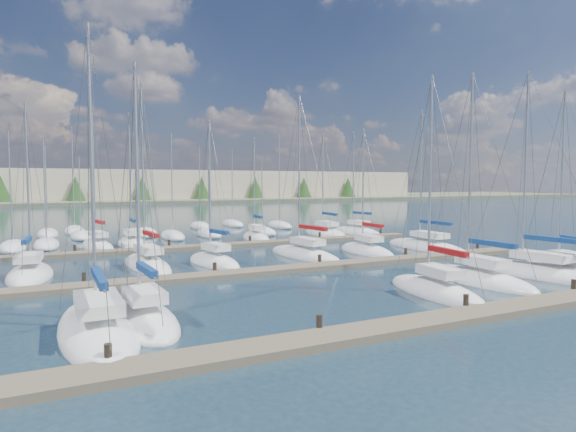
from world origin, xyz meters
name	(u,v)px	position (x,y,z in m)	size (l,w,h in m)	color
ground	(154,223)	(0.00, 60.00, 0.00)	(400.00, 400.00, 0.00)	#233846
dock_near	(412,325)	(0.00, 2.01, 0.15)	(44.00, 1.93, 1.10)	#6B5E4C
dock_mid	(275,270)	(0.00, 16.01, 0.15)	(44.00, 1.93, 1.10)	#6B5E4C
dock_far	(214,246)	(0.00, 30.01, 0.15)	(44.00, 1.93, 1.10)	#6B5E4C
sailboat_p	(256,237)	(6.11, 34.47, 0.19)	(2.99, 6.99, 11.81)	white
sailboat_c	(143,319)	(-10.12, 7.68, 0.18)	(3.06, 7.25, 12.08)	white
sailboat_f	(534,273)	(14.98, 7.56, 0.18)	(3.89, 10.36, 14.21)	white
sailboat_k	(304,255)	(5.03, 21.24, 0.19)	(3.60, 9.59, 14.11)	white
sailboat_e	(477,279)	(9.94, 7.73, 0.18)	(2.87, 8.63, 13.63)	white
sailboat_m	(426,247)	(17.51, 20.70, 0.17)	(3.12, 9.97, 13.62)	white
sailboat_n	(97,246)	(-9.93, 34.51, 0.20)	(3.45, 7.57, 13.33)	white
sailboat_i	(147,264)	(-7.50, 21.97, 0.19)	(3.23, 8.90, 14.20)	white
sailboat_d	(435,291)	(5.25, 6.29, 0.19)	(3.19, 7.92, 12.75)	white
sailboat_r	(356,232)	(19.38, 34.85, 0.19)	(3.48, 8.12, 12.99)	white
sailboat_q	(325,233)	(15.26, 35.28, 0.17)	(3.79, 9.06, 12.73)	white
sailboat_o	(132,243)	(-6.69, 35.13, 0.19)	(2.68, 7.27, 13.70)	white
sailboat_b	(98,329)	(-12.00, 7.14, 0.17)	(3.12, 9.88, 13.38)	white
sailboat_h	(30,275)	(-15.01, 21.41, 0.18)	(3.22, 7.21, 12.02)	white
sailboat_j	(214,262)	(-2.77, 21.06, 0.19)	(3.51, 7.04, 11.62)	white
sailboat_l	(366,251)	(10.94, 20.84, 0.18)	(2.65, 7.54, 11.54)	white
sailboat_g	(566,273)	(16.88, 6.58, 0.18)	(3.70, 8.03, 13.03)	white
distant_boats	(142,233)	(-4.34, 43.76, 0.29)	(36.93, 20.75, 13.30)	#9EA0A5
shoreline	(54,178)	(-13.29, 149.77, 7.44)	(400.00, 60.00, 38.00)	#666B51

